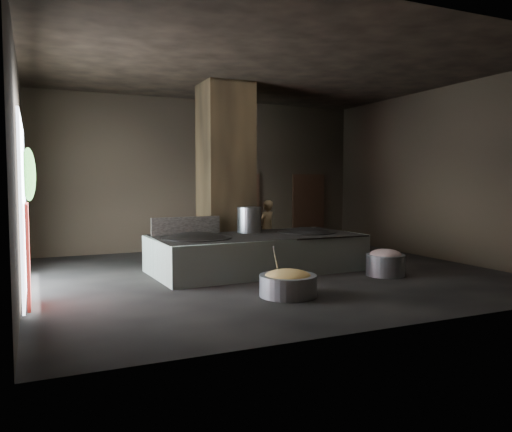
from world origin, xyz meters
name	(u,v)px	position (x,y,z in m)	size (l,w,h in m)	color
floor	(268,275)	(0.00, 0.00, -0.05)	(10.00, 9.00, 0.10)	black
ceiling	(269,67)	(0.00, 0.00, 4.55)	(10.00, 9.00, 0.10)	black
back_wall	(204,175)	(0.00, 4.55, 2.25)	(10.00, 0.10, 4.50)	black
front_wall	(410,167)	(0.00, -4.55, 2.25)	(10.00, 0.10, 4.50)	black
left_wall	(16,171)	(-5.05, 0.00, 2.25)	(0.10, 9.00, 4.50)	black
right_wall	(442,174)	(5.05, 0.00, 2.25)	(0.10, 9.00, 4.50)	black
pillar	(225,174)	(-0.30, 1.90, 2.25)	(1.20, 1.20, 4.50)	black
hearth_platform	(257,253)	(-0.11, 0.38, 0.41)	(4.73, 2.26, 0.82)	silver
platform_cap	(257,235)	(-0.11, 0.38, 0.82)	(4.63, 2.22, 0.03)	black
wok_left	(197,242)	(-1.56, 0.33, 0.75)	(1.49, 1.49, 0.41)	black
wok_left_rim	(197,238)	(-1.56, 0.33, 0.82)	(1.52, 1.52, 0.05)	black
wok_right	(307,235)	(1.24, 0.43, 0.75)	(1.39, 1.39, 0.39)	black
wok_right_rim	(307,233)	(1.24, 0.43, 0.82)	(1.42, 1.42, 0.05)	black
stock_pot	(249,220)	(-0.06, 0.93, 1.13)	(0.58, 0.58, 0.62)	#929699
splash_guard	(186,226)	(-1.56, 1.13, 1.03)	(1.65, 0.06, 0.41)	black
cook	(267,229)	(1.00, 2.20, 0.77)	(0.56, 0.36, 1.54)	#97784D
veg_basin	(288,285)	(-0.64, -2.17, 0.19)	(1.03, 1.03, 0.38)	gray
veg_fill	(288,277)	(-0.64, -2.17, 0.35)	(0.85, 0.85, 0.26)	#AAB457
ladle	(277,265)	(-0.79, -2.02, 0.55)	(0.03, 0.03, 0.81)	#929699
meat_basin	(385,265)	(2.22, -1.30, 0.23)	(0.84, 0.84, 0.46)	gray
meat_fill	(386,255)	(2.22, -1.30, 0.45)	(0.69, 0.69, 0.27)	#A26761
doorway_near	(242,212)	(1.20, 4.45, 1.10)	(1.18, 0.08, 2.38)	black
doorway_near_glow	(236,213)	(1.07, 4.57, 1.05)	(0.87, 0.04, 2.07)	#8C6647
doorway_far	(308,210)	(3.60, 4.45, 1.10)	(1.18, 0.08, 2.38)	black
doorway_far_glow	(304,211)	(3.49, 4.55, 1.05)	(0.75, 0.04, 1.77)	#8C6647
left_opening	(23,206)	(-4.95, 0.20, 1.60)	(0.04, 4.20, 3.10)	white
pavilion_sliver	(28,255)	(-4.88, -1.10, 0.85)	(0.05, 0.90, 1.70)	maroon
tree_silhouette	(29,174)	(-4.85, 1.30, 2.20)	(0.28, 1.10, 1.10)	#194714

